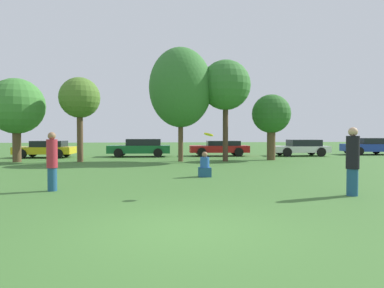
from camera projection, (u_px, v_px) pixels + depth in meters
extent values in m
plane|color=#3D6B2D|center=(184.00, 231.00, 6.11)|extent=(120.00, 120.00, 0.00)
cylinder|color=navy|center=(52.00, 179.00, 10.32)|extent=(0.27, 0.27, 0.68)
cylinder|color=#A52633|center=(52.00, 154.00, 10.29)|extent=(0.31, 0.31, 0.84)
sphere|color=#8C6647|center=(52.00, 136.00, 10.28)|extent=(0.23, 0.23, 0.23)
cylinder|color=navy|center=(352.00, 182.00, 9.53)|extent=(0.29, 0.29, 0.73)
cylinder|color=black|center=(353.00, 152.00, 9.50)|extent=(0.35, 0.35, 0.89)
sphere|color=tan|center=(353.00, 132.00, 9.49)|extent=(0.25, 0.25, 0.25)
cylinder|color=yellow|center=(209.00, 135.00, 9.59)|extent=(0.27, 0.26, 0.13)
cube|color=navy|center=(205.00, 172.00, 13.69)|extent=(0.48, 0.40, 0.36)
cylinder|color=#2659A5|center=(205.00, 162.00, 13.68)|extent=(0.36, 0.36, 0.40)
sphere|color=#8C6647|center=(205.00, 155.00, 13.67)|extent=(0.22, 0.22, 0.22)
cylinder|color=brown|center=(17.00, 142.00, 20.72)|extent=(0.48, 0.48, 2.40)
sphere|color=#3D7F33|center=(16.00, 106.00, 20.65)|extent=(3.26, 3.26, 3.26)
cylinder|color=brown|center=(80.00, 135.00, 20.86)|extent=(0.35, 0.35, 3.16)
sphere|color=#4C7528|center=(80.00, 98.00, 20.80)|extent=(2.40, 2.40, 2.40)
cylinder|color=brown|center=(181.00, 133.00, 21.13)|extent=(0.30, 0.30, 3.41)
ellipsoid|color=#33702D|center=(181.00, 88.00, 21.05)|extent=(3.79, 3.79, 4.78)
cylinder|color=#473323|center=(225.00, 130.00, 21.22)|extent=(0.32, 0.32, 3.78)
sphere|color=#33702D|center=(226.00, 85.00, 21.14)|extent=(3.02, 3.02, 3.02)
cylinder|color=brown|center=(271.00, 142.00, 22.37)|extent=(0.53, 0.53, 2.27)
sphere|color=#286023|center=(271.00, 114.00, 22.31)|extent=(2.46, 2.46, 2.46)
cube|color=gold|center=(45.00, 150.00, 24.52)|extent=(3.97, 2.06, 0.49)
cube|color=black|center=(49.00, 144.00, 24.53)|extent=(2.21, 1.75, 0.42)
cylinder|color=black|center=(22.00, 154.00, 23.53)|extent=(0.64, 0.23, 0.64)
cylinder|color=black|center=(33.00, 152.00, 25.39)|extent=(0.64, 0.23, 0.64)
cylinder|color=black|center=(58.00, 154.00, 23.67)|extent=(0.64, 0.23, 0.64)
cylinder|color=black|center=(67.00, 152.00, 25.53)|extent=(0.64, 0.23, 0.64)
cube|color=#196633|center=(139.00, 149.00, 25.51)|extent=(4.54, 1.96, 0.55)
cube|color=black|center=(144.00, 142.00, 25.51)|extent=(2.52, 1.65, 0.47)
cylinder|color=black|center=(118.00, 153.00, 24.57)|extent=(0.64, 0.19, 0.64)
cylinder|color=black|center=(122.00, 152.00, 26.30)|extent=(0.64, 0.19, 0.64)
cylinder|color=black|center=(158.00, 153.00, 24.73)|extent=(0.64, 0.19, 0.64)
cylinder|color=black|center=(159.00, 152.00, 26.46)|extent=(0.64, 0.19, 0.64)
cube|color=red|center=(219.00, 149.00, 26.30)|extent=(4.46, 1.86, 0.50)
cube|color=black|center=(223.00, 143.00, 26.31)|extent=(2.48, 1.57, 0.36)
cylinder|color=black|center=(202.00, 152.00, 25.41)|extent=(0.66, 0.25, 0.65)
cylinder|color=black|center=(200.00, 151.00, 27.05)|extent=(0.66, 0.25, 0.65)
cylinder|color=black|center=(239.00, 152.00, 25.57)|extent=(0.66, 0.25, 0.65)
cylinder|color=black|center=(235.00, 151.00, 27.21)|extent=(0.66, 0.25, 0.65)
cube|color=silver|center=(300.00, 149.00, 26.37)|extent=(4.16, 2.01, 0.46)
cube|color=black|center=(304.00, 143.00, 26.37)|extent=(2.32, 1.70, 0.48)
cylinder|color=black|center=(287.00, 152.00, 25.40)|extent=(0.67, 0.20, 0.66)
cylinder|color=black|center=(280.00, 151.00, 27.20)|extent=(0.67, 0.20, 0.66)
cylinder|color=black|center=(321.00, 152.00, 25.55)|extent=(0.67, 0.20, 0.66)
cylinder|color=black|center=(311.00, 151.00, 27.35)|extent=(0.67, 0.20, 0.66)
cube|color=#1E389E|center=(368.00, 148.00, 27.95)|extent=(3.95, 1.97, 0.58)
cube|color=black|center=(372.00, 141.00, 27.95)|extent=(2.20, 1.67, 0.47)
cylinder|color=black|center=(360.00, 151.00, 27.00)|extent=(0.65, 0.20, 0.64)
cylinder|color=black|center=(348.00, 150.00, 28.77)|extent=(0.65, 0.20, 0.64)
cylinder|color=black|center=(376.00, 150.00, 28.91)|extent=(0.65, 0.20, 0.64)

